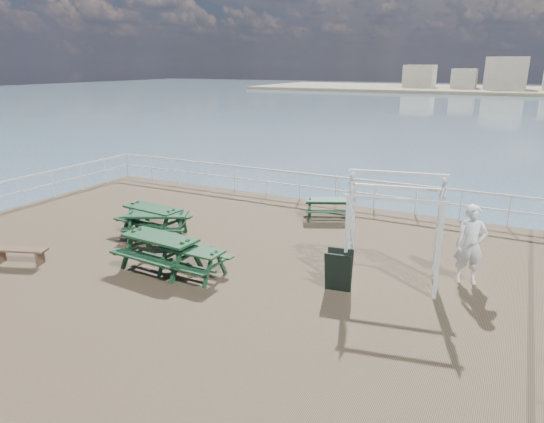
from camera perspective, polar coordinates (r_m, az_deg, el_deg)
The scene contains 11 objects.
ground at distance 13.40m, azimuth -8.78°, elevation -6.24°, with size 18.00×14.00×0.30m, color brown.
railing at distance 15.11m, azimuth -3.51°, elevation 0.76°, with size 17.77×13.76×1.10m.
picnic_table_a at distance 15.07m, azimuth -13.36°, elevation -0.96°, with size 2.27×2.11×0.88m.
picnic_table_b at distance 15.57m, azimuth -13.83°, elevation -0.29°, with size 2.06×1.73×0.93m.
picnic_table_c at distance 16.63m, azimuth 6.74°, elevation 0.83°, with size 1.97×1.82×0.77m.
picnic_table_d at distance 12.81m, azimuth -12.99°, elevation -3.86°, with size 2.11×1.75×0.98m.
picnic_table_e at distance 12.26m, azimuth -9.45°, elevation -5.16°, with size 1.69×1.37×0.81m.
flat_bench_near at distance 14.47m, azimuth -27.56°, elevation -4.29°, with size 1.51×0.84×0.43m.
trellis_arbor at distance 11.76m, azimuth 14.04°, elevation -2.73°, with size 2.40×1.58×2.75m.
sandwich_board at distance 11.41m, azimuth 7.84°, elevation -6.98°, with size 0.67×0.54×1.00m.
person at distance 12.47m, azimuth 22.33°, elevation -3.62°, with size 0.71×0.47×1.95m, color white.
Camera 1 is at (7.36, -9.90, 5.09)m, focal length 32.00 mm.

